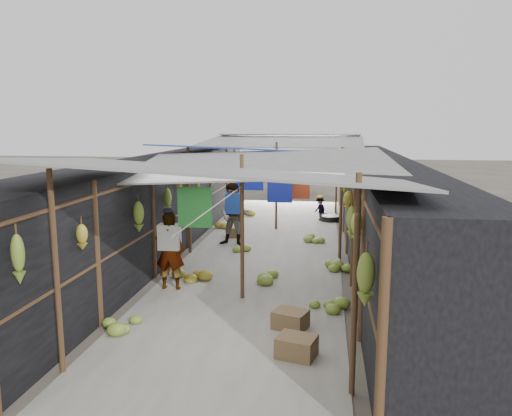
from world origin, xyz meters
The scene contains 14 objects.
ground centered at (0.00, 0.00, 0.00)m, with size 80.00×80.00×0.00m, color #6B6356.
aisle_slab centered at (0.00, 6.50, 0.01)m, with size 3.60×16.00×0.02m, color #9E998E.
stall_left centered at (-2.70, 6.50, 1.15)m, with size 1.40×15.00×2.30m, color black.
stall_right centered at (2.70, 6.50, 1.15)m, with size 1.40×15.00×2.30m, color black.
crate_near centered at (1.11, 0.83, 0.15)m, with size 0.50×0.40×0.30m, color olive.
crate_mid centered at (0.95, 1.77, 0.15)m, with size 0.49×0.39×0.30m, color olive.
crate_back centered at (-1.00, 7.82, 0.15)m, with size 0.47×0.38×0.30m, color olive.
black_basin centered at (1.60, 10.54, 0.09)m, with size 0.63×0.63×0.19m, color black.
vendor_elderly centered at (-1.44, 3.32, 0.76)m, with size 0.55×0.36×1.51m, color white.
shopper_blue centered at (-0.88, 6.90, 0.82)m, with size 0.79×0.62×1.63m, color #2133A9.
vendor_seated centered at (1.27, 10.51, 0.39)m, with size 0.51×0.29×0.79m, color #4D4943.
market_canopy centered at (0.03, 6.84, 2.40)m, with size 5.62×15.20×2.77m.
hanging_bananas centered at (0.10, 6.06, 1.60)m, with size 3.96×13.76×0.80m.
floor_bananas centered at (0.08, 6.08, 0.16)m, with size 3.97×10.19×0.35m.
Camera 1 is at (1.45, -5.48, 3.12)m, focal length 35.00 mm.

